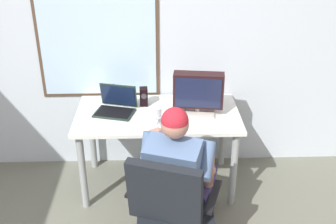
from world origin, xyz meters
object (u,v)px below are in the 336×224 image
object	(u,v)px
office_chair	(170,202)
desk_speaker	(144,97)
laptop	(116,105)
wine_glass	(156,113)
desk	(158,123)
crt_monitor	(198,92)
person_seated	(179,169)

from	to	relation	value
office_chair	desk_speaker	size ratio (longest dim) A/B	5.72
office_chair	laptop	world-z (taller)	laptop
wine_glass	desk_speaker	size ratio (longest dim) A/B	0.95
desk	wine_glass	size ratio (longest dim) A/B	9.15
crt_monitor	laptop	size ratio (longest dim) A/B	1.14
laptop	desk_speaker	world-z (taller)	laptop
desk	crt_monitor	xyz separation A→B (m)	(0.35, -0.01, 0.31)
laptop	person_seated	bearing A→B (deg)	-54.50
desk	desk_speaker	size ratio (longest dim) A/B	8.73
person_seated	wine_glass	size ratio (longest dim) A/B	7.70
office_chair	laptop	xyz separation A→B (m)	(-0.44, 0.98, 0.28)
desk	person_seated	xyz separation A→B (m)	(0.15, -0.67, -0.03)
office_chair	person_seated	bearing A→B (deg)	72.95
person_seated	desk_speaker	world-z (taller)	person_seated
crt_monitor	desk_speaker	world-z (taller)	crt_monitor
crt_monitor	desk_speaker	distance (m)	0.51
desk	person_seated	world-z (taller)	person_seated
desk	desk_speaker	bearing A→B (deg)	126.38
wine_glass	crt_monitor	bearing A→B (deg)	28.96
office_chair	laptop	size ratio (longest dim) A/B	2.42
desk	wine_glass	xyz separation A→B (m)	(-0.01, -0.21, 0.21)
crt_monitor	laptop	xyz separation A→B (m)	(-0.71, 0.06, -0.14)
wine_glass	laptop	bearing A→B (deg)	143.67
office_chair	crt_monitor	size ratio (longest dim) A/B	2.13
laptop	wine_glass	bearing A→B (deg)	-36.33
laptop	wine_glass	xyz separation A→B (m)	(0.35, -0.26, 0.05)
person_seated	wine_glass	bearing A→B (deg)	109.52
person_seated	desk_speaker	distance (m)	0.90
office_chair	laptop	distance (m)	1.11
desk	laptop	distance (m)	0.40
desk	office_chair	bearing A→B (deg)	-85.32
person_seated	desk_speaker	bearing A→B (deg)	108.28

